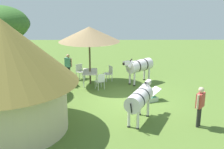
# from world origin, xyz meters

# --- Properties ---
(ground_plane) EXTENTS (36.00, 36.00, 0.00)m
(ground_plane) POSITION_xyz_m (0.00, 0.00, 0.00)
(ground_plane) COLOR #54722E
(thatched_hut) EXTENTS (5.36, 5.36, 4.30)m
(thatched_hut) POSITION_xyz_m (-3.35, 4.62, 2.36)
(thatched_hut) COLOR beige
(thatched_hut) RESTS_ON ground_plane
(shade_umbrella) EXTENTS (3.46, 3.46, 3.32)m
(shade_umbrella) POSITION_xyz_m (2.36, 1.95, 2.90)
(shade_umbrella) COLOR brown
(shade_umbrella) RESTS_ON ground_plane
(patio_dining_table) EXTENTS (1.43, 0.92, 0.74)m
(patio_dining_table) POSITION_xyz_m (2.36, 1.95, 0.65)
(patio_dining_table) COLOR silver
(patio_dining_table) RESTS_ON ground_plane
(patio_chair_near_lawn) EXTENTS (0.56, 0.55, 0.90)m
(patio_chair_near_lawn) POSITION_xyz_m (1.92, 3.10, 0.52)
(patio_chair_near_lawn) COLOR white
(patio_chair_near_lawn) RESTS_ON ground_plane
(patio_chair_west_end) EXTENTS (0.59, 0.59, 0.90)m
(patio_chair_west_end) POSITION_xyz_m (1.30, 1.31, 0.52)
(patio_chair_west_end) COLOR white
(patio_chair_west_end) RESTS_ON ground_plane
(patio_chair_near_hut) EXTENTS (0.58, 0.57, 0.90)m
(patio_chair_near_hut) POSITION_xyz_m (2.91, 0.85, 0.52)
(patio_chair_near_hut) COLOR silver
(patio_chair_near_hut) RESTS_ON ground_plane
(patio_chair_east_end) EXTENTS (0.60, 0.60, 0.90)m
(patio_chair_east_end) POSITION_xyz_m (3.36, 2.66, 0.52)
(patio_chair_east_end) COLOR silver
(patio_chair_east_end) RESTS_ON ground_plane
(guest_beside_umbrella) EXTENTS (0.38, 0.50, 1.56)m
(guest_beside_umbrella) POSITION_xyz_m (3.26, 3.34, 0.94)
(guest_beside_umbrella) COLOR black
(guest_beside_umbrella) RESTS_ON ground_plane
(standing_watcher) EXTENTS (0.48, 0.44, 1.66)m
(standing_watcher) POSITION_xyz_m (-3.12, -2.74, 1.00)
(standing_watcher) COLOR #252423
(standing_watcher) RESTS_ON ground_plane
(striped_lounge_chair) EXTENTS (0.84, 0.96, 0.61)m
(striped_lounge_chair) POSITION_xyz_m (-0.32, -1.25, 0.25)
(striped_lounge_chair) COLOR #3C9072
(striped_lounge_chair) RESTS_ON ground_plane
(zebra_nearest_camera) EXTENTS (2.18, 1.33, 1.53)m
(zebra_nearest_camera) POSITION_xyz_m (-2.63, -0.43, 1.00)
(zebra_nearest_camera) COLOR silver
(zebra_nearest_camera) RESTS_ON ground_plane
(zebra_by_umbrella) EXTENTS (1.72, 1.89, 1.58)m
(zebra_by_umbrella) POSITION_xyz_m (2.45, -0.91, 1.04)
(zebra_by_umbrella) COLOR silver
(zebra_by_umbrella) RESTS_ON ground_plane
(acacia_tree_right_background) EXTENTS (2.40, 2.40, 3.95)m
(acacia_tree_right_background) POSITION_xyz_m (4.65, 7.08, 3.22)
(acacia_tree_right_background) COLOR #4E3F27
(acacia_tree_right_background) RESTS_ON ground_plane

